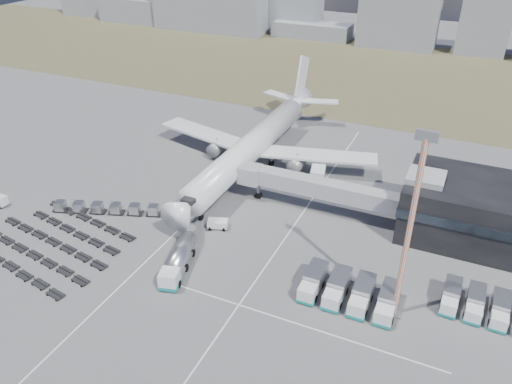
% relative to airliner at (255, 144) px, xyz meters
% --- Properties ---
extents(ground, '(420.00, 420.00, 0.00)m').
position_rel_airliner_xyz_m(ground, '(0.00, -32.38, -5.29)').
color(ground, '#565659').
rests_on(ground, ground).
extents(grass_strip, '(420.00, 90.00, 0.01)m').
position_rel_airliner_xyz_m(grass_strip, '(0.00, 77.62, -5.29)').
color(grass_strip, brown).
rests_on(grass_strip, ground).
extents(lane_markings, '(47.12, 110.00, 0.01)m').
position_rel_airliner_xyz_m(lane_markings, '(9.77, -29.38, -5.29)').
color(lane_markings, silver).
rests_on(lane_markings, ground).
extents(terminal, '(30.40, 16.40, 11.00)m').
position_rel_airliner_xyz_m(terminal, '(47.77, -8.41, -0.04)').
color(terminal, black).
rests_on(terminal, ground).
extents(jet_bridge, '(30.30, 3.80, 7.05)m').
position_rel_airliner_xyz_m(jet_bridge, '(15.90, -11.95, -0.24)').
color(jet_bridge, '#939399').
rests_on(jet_bridge, ground).
extents(airliner, '(51.59, 64.53, 17.62)m').
position_rel_airliner_xyz_m(airliner, '(0.00, 0.00, 0.00)').
color(airliner, silver).
rests_on(airliner, ground).
extents(skyline, '(299.62, 26.00, 25.56)m').
position_rel_airliner_xyz_m(skyline, '(-11.36, 116.30, 4.60)').
color(skyline, gray).
rests_on(skyline, ground).
extents(fuel_tanker, '(5.65, 11.66, 3.65)m').
position_rel_airliner_xyz_m(fuel_tanker, '(3.90, -37.11, -3.47)').
color(fuel_tanker, silver).
rests_on(fuel_tanker, ground).
extents(pushback_tug, '(3.99, 3.02, 1.56)m').
position_rel_airliner_xyz_m(pushback_tug, '(4.00, -24.38, -4.51)').
color(pushback_tug, silver).
rests_on(pushback_tug, ground).
extents(catering_truck, '(4.36, 7.48, 3.22)m').
position_rel_airliner_xyz_m(catering_truck, '(14.58, -0.49, -3.64)').
color(catering_truck, silver).
rests_on(catering_truck, ground).
extents(service_trucks_near, '(13.54, 7.54, 3.00)m').
position_rel_airliner_xyz_m(service_trucks_near, '(30.01, -32.92, -3.66)').
color(service_trucks_near, silver).
rests_on(service_trucks_near, ground).
extents(service_trucks_far, '(12.06, 6.81, 2.66)m').
position_rel_airliner_xyz_m(service_trucks_far, '(48.20, -27.72, -3.85)').
color(service_trucks_far, silver).
rests_on(service_trucks_far, ground).
extents(uld_row, '(19.82, 8.61, 1.86)m').
position_rel_airliner_xyz_m(uld_row, '(-16.89, -28.66, -4.18)').
color(uld_row, black).
rests_on(uld_row, ground).
extents(baggage_dollies, '(27.60, 21.04, 0.68)m').
position_rel_airliner_xyz_m(baggage_dollies, '(-19.25, -40.34, -4.95)').
color(baggage_dollies, black).
rests_on(baggage_dollies, ground).
extents(floodlight_mast, '(2.60, 2.14, 27.68)m').
position_rel_airliner_xyz_m(floodlight_mast, '(36.52, -32.73, 8.58)').
color(floodlight_mast, '#BB471E').
rests_on(floodlight_mast, ground).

